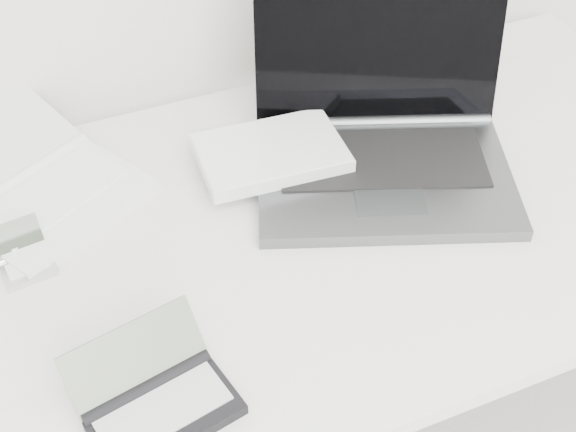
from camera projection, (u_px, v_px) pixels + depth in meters
name	position (u px, v px, depth m)	size (l,w,h in m)	color
desk	(295.00, 242.00, 1.34)	(1.60, 0.80, 0.73)	white
laptop_large	(360.00, 143.00, 1.38)	(0.57, 0.49, 0.29)	#535658
netbook_open_white	(38.00, 187.00, 1.34)	(0.41, 0.45, 0.08)	white
pda_silver	(25.00, 260.00, 1.22)	(0.09, 0.10, 0.06)	silver
palmtop_charcoal	(157.00, 401.00, 1.03)	(0.21, 0.19, 0.09)	black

